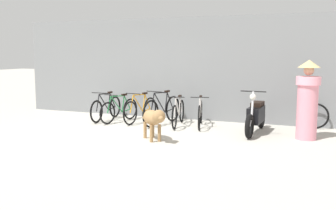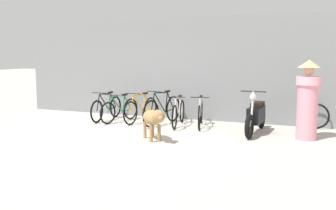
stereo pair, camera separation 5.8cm
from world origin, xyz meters
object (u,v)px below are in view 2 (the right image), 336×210
bicycle_1 (120,110)px  bicycle_4 (178,113)px  bicycle_3 (163,110)px  stray_dog (153,118)px  motorcycle (256,116)px  bicycle_2 (141,110)px  spare_tire_left (316,116)px  person_in_robes (308,99)px  bicycle_0 (107,108)px  bicycle_5 (200,114)px

bicycle_1 → bicycle_4: bicycle_4 is taller
bicycle_3 → stray_dog: bearing=27.0°
motorcycle → bicycle_3: bearing=-93.5°
bicycle_2 → bicycle_4: bearing=93.4°
bicycle_2 → motorcycle: size_ratio=0.85×
bicycle_2 → bicycle_3: size_ratio=0.91×
bicycle_1 → spare_tire_left: 5.18m
person_in_robes → bicycle_1: bearing=-36.9°
bicycle_3 → motorcycle: bearing=94.1°
bicycle_2 → motorcycle: motorcycle is taller
bicycle_4 → stray_dog: bearing=-6.5°
bicycle_3 → person_in_robes: 3.74m
motorcycle → person_in_robes: person_in_robes is taller
bicycle_0 → stray_dog: bicycle_0 is taller
stray_dog → spare_tire_left: bearing=87.4°
bicycle_3 → motorcycle: 2.53m
bicycle_1 → bicycle_3: size_ratio=0.86×
bicycle_4 → motorcycle: motorcycle is taller
bicycle_5 → person_in_robes: size_ratio=0.90×
motorcycle → stray_dog: motorcycle is taller
bicycle_5 → person_in_robes: bearing=63.0°
bicycle_2 → motorcycle: (3.20, -0.32, 0.06)m
bicycle_5 → person_in_robes: 2.76m
bicycle_4 → spare_tire_left: bearing=94.4°
bicycle_2 → bicycle_5: bicycle_2 is taller
motorcycle → person_in_robes: (1.15, -0.26, 0.49)m
person_in_robes → motorcycle: bearing=-44.5°
spare_tire_left → bicycle_5: bearing=-164.0°
bicycle_1 → bicycle_5: (2.30, 0.16, 0.01)m
bicycle_2 → bicycle_5: 1.71m
bicycle_2 → stray_dog: bicycle_2 is taller
bicycle_0 → bicycle_4: size_ratio=0.98×
bicycle_5 → motorcycle: 1.53m
bicycle_2 → spare_tire_left: bicycle_2 is taller
bicycle_3 → bicycle_5: 1.04m
bicycle_4 → spare_tire_left: size_ratio=2.60×
bicycle_3 → spare_tire_left: size_ratio=2.75×
bicycle_1 → motorcycle: 3.79m
bicycle_2 → bicycle_5: bearing=97.8°
bicycle_2 → bicycle_4: size_ratio=0.96×
bicycle_1 → motorcycle: size_ratio=0.80×
bicycle_2 → bicycle_3: (0.68, -0.07, 0.03)m
stray_dog → spare_tire_left: size_ratio=1.52×
bicycle_1 → person_in_robes: size_ratio=0.88×
bicycle_0 → bicycle_5: size_ratio=1.06×
stray_dog → person_in_robes: 3.41m
bicycle_2 → person_in_robes: (4.35, -0.57, 0.56)m
spare_tire_left → bicycle_4: bearing=-165.1°
bicycle_0 → bicycle_4: (2.21, -0.05, -0.00)m
bicycle_1 → stray_dog: 2.61m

